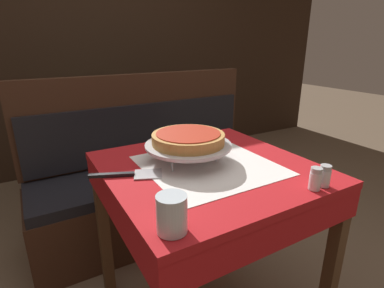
{
  "coord_description": "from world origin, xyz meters",
  "views": [
    {
      "loc": [
        -0.61,
        -0.92,
        1.24
      ],
      "look_at": [
        -0.05,
        0.04,
        0.85
      ],
      "focal_mm": 28.0,
      "sensor_mm": 36.0,
      "label": 1
    }
  ],
  "objects_px": {
    "dining_table_rear": "(111,116)",
    "booth_bench": "(154,186)",
    "salt_shaker": "(315,179)",
    "condiment_caddy": "(111,98)",
    "pizza_pan_stand": "(188,146)",
    "deep_dish_pizza": "(188,138)",
    "water_glass_near": "(172,214)",
    "pizza_server": "(129,174)",
    "dining_table_front": "(208,187)",
    "pepper_shaker": "(325,176)"
  },
  "relations": [
    {
      "from": "water_glass_near",
      "to": "booth_bench",
      "type": "bearing_deg",
      "value": 70.12
    },
    {
      "from": "dining_table_front",
      "to": "booth_bench",
      "type": "distance_m",
      "value": 0.86
    },
    {
      "from": "dining_table_front",
      "to": "pepper_shaker",
      "type": "distance_m",
      "value": 0.45
    },
    {
      "from": "booth_bench",
      "to": "dining_table_rear",
      "type": "bearing_deg",
      "value": 93.12
    },
    {
      "from": "salt_shaker",
      "to": "condiment_caddy",
      "type": "xyz_separation_m",
      "value": [
        -0.15,
        1.9,
        -0.01
      ]
    },
    {
      "from": "deep_dish_pizza",
      "to": "dining_table_front",
      "type": "bearing_deg",
      "value": -55.96
    },
    {
      "from": "water_glass_near",
      "to": "condiment_caddy",
      "type": "height_order",
      "value": "condiment_caddy"
    },
    {
      "from": "deep_dish_pizza",
      "to": "condiment_caddy",
      "type": "distance_m",
      "value": 1.48
    },
    {
      "from": "water_glass_near",
      "to": "dining_table_rear",
      "type": "bearing_deg",
      "value": 79.39
    },
    {
      "from": "condiment_caddy",
      "to": "pizza_server",
      "type": "bearing_deg",
      "value": -103.21
    },
    {
      "from": "pizza_pan_stand",
      "to": "deep_dish_pizza",
      "type": "bearing_deg",
      "value": -116.57
    },
    {
      "from": "dining_table_front",
      "to": "condiment_caddy",
      "type": "height_order",
      "value": "condiment_caddy"
    },
    {
      "from": "salt_shaker",
      "to": "condiment_caddy",
      "type": "height_order",
      "value": "condiment_caddy"
    },
    {
      "from": "dining_table_rear",
      "to": "pizza_server",
      "type": "relative_size",
      "value": 2.87
    },
    {
      "from": "booth_bench",
      "to": "pepper_shaker",
      "type": "xyz_separation_m",
      "value": [
        0.16,
        -1.13,
        0.5
      ]
    },
    {
      "from": "booth_bench",
      "to": "deep_dish_pizza",
      "type": "xyz_separation_m",
      "value": [
        -0.13,
        -0.7,
        0.56
      ]
    },
    {
      "from": "dining_table_front",
      "to": "condiment_caddy",
      "type": "bearing_deg",
      "value": 88.54
    },
    {
      "from": "pepper_shaker",
      "to": "pizza_server",
      "type": "bearing_deg",
      "value": 143.04
    },
    {
      "from": "pizza_pan_stand",
      "to": "pizza_server",
      "type": "xyz_separation_m",
      "value": [
        -0.26,
        -0.01,
        -0.06
      ]
    },
    {
      "from": "water_glass_near",
      "to": "pepper_shaker",
      "type": "height_order",
      "value": "water_glass_near"
    },
    {
      "from": "dining_table_front",
      "to": "dining_table_rear",
      "type": "xyz_separation_m",
      "value": [
        0.03,
        1.57,
        -0.04
      ]
    },
    {
      "from": "dining_table_front",
      "to": "pizza_pan_stand",
      "type": "xyz_separation_m",
      "value": [
        -0.05,
        0.07,
        0.16
      ]
    },
    {
      "from": "booth_bench",
      "to": "salt_shaker",
      "type": "xyz_separation_m",
      "value": [
        0.12,
        -1.13,
        0.5
      ]
    },
    {
      "from": "booth_bench",
      "to": "pizza_server",
      "type": "relative_size",
      "value": 5.88
    },
    {
      "from": "booth_bench",
      "to": "salt_shaker",
      "type": "distance_m",
      "value": 1.24
    },
    {
      "from": "dining_table_front",
      "to": "deep_dish_pizza",
      "type": "height_order",
      "value": "deep_dish_pizza"
    },
    {
      "from": "salt_shaker",
      "to": "pepper_shaker",
      "type": "distance_m",
      "value": 0.05
    },
    {
      "from": "dining_table_rear",
      "to": "booth_bench",
      "type": "relative_size",
      "value": 0.49
    },
    {
      "from": "pizza_server",
      "to": "water_glass_near",
      "type": "bearing_deg",
      "value": -91.97
    },
    {
      "from": "booth_bench",
      "to": "pizza_pan_stand",
      "type": "xyz_separation_m",
      "value": [
        -0.13,
        -0.7,
        0.53
      ]
    },
    {
      "from": "dining_table_rear",
      "to": "pizza_server",
      "type": "height_order",
      "value": "pizza_server"
    },
    {
      "from": "booth_bench",
      "to": "salt_shaker",
      "type": "relative_size",
      "value": 20.13
    },
    {
      "from": "dining_table_front",
      "to": "condiment_caddy",
      "type": "relative_size",
      "value": 5.23
    },
    {
      "from": "water_glass_near",
      "to": "salt_shaker",
      "type": "relative_size",
      "value": 1.33
    },
    {
      "from": "pizza_server",
      "to": "salt_shaker",
      "type": "height_order",
      "value": "salt_shaker"
    },
    {
      "from": "dining_table_front",
      "to": "deep_dish_pizza",
      "type": "relative_size",
      "value": 2.71
    },
    {
      "from": "dining_table_rear",
      "to": "condiment_caddy",
      "type": "distance_m",
      "value": 0.16
    },
    {
      "from": "dining_table_rear",
      "to": "pizza_pan_stand",
      "type": "height_order",
      "value": "pizza_pan_stand"
    },
    {
      "from": "deep_dish_pizza",
      "to": "water_glass_near",
      "type": "bearing_deg",
      "value": -124.32
    },
    {
      "from": "pizza_pan_stand",
      "to": "deep_dish_pizza",
      "type": "distance_m",
      "value": 0.03
    },
    {
      "from": "pepper_shaker",
      "to": "condiment_caddy",
      "type": "relative_size",
      "value": 0.5
    },
    {
      "from": "dining_table_rear",
      "to": "deep_dish_pizza",
      "type": "xyz_separation_m",
      "value": [
        -0.08,
        -1.5,
        0.23
      ]
    },
    {
      "from": "booth_bench",
      "to": "condiment_caddy",
      "type": "distance_m",
      "value": 0.91
    },
    {
      "from": "booth_bench",
      "to": "pizza_pan_stand",
      "type": "height_order",
      "value": "booth_bench"
    },
    {
      "from": "water_glass_near",
      "to": "condiment_caddy",
      "type": "distance_m",
      "value": 1.9
    },
    {
      "from": "dining_table_rear",
      "to": "water_glass_near",
      "type": "bearing_deg",
      "value": -100.61
    },
    {
      "from": "salt_shaker",
      "to": "pepper_shaker",
      "type": "relative_size",
      "value": 1.02
    },
    {
      "from": "pizza_pan_stand",
      "to": "salt_shaker",
      "type": "distance_m",
      "value": 0.49
    },
    {
      "from": "dining_table_front",
      "to": "booth_bench",
      "type": "relative_size",
      "value": 0.51
    },
    {
      "from": "dining_table_rear",
      "to": "condiment_caddy",
      "type": "bearing_deg",
      "value": -74.71
    }
  ]
}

